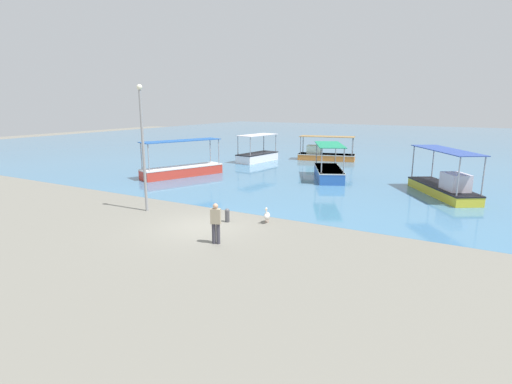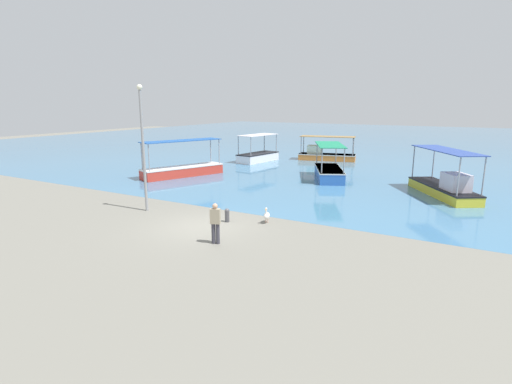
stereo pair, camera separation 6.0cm
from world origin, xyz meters
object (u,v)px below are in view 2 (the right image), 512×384
object	(u,v)px
fishing_boat_far_left	(329,171)
lamp_post	(143,142)
fishing_boat_near_left	(325,154)
fishing_boat_outer	(183,169)
fishing_boat_near_right	(258,156)
fisherman_standing	(215,222)
fishing_boat_center	(445,186)
mooring_bollard	(227,215)
pelican	(267,215)

from	to	relation	value
fishing_boat_far_left	lamp_post	xyz separation A→B (m)	(-5.37, -13.49, 3.06)
fishing_boat_near_left	fishing_boat_outer	world-z (taller)	fishing_boat_outer
fishing_boat_near_right	fisherman_standing	distance (m)	23.36
fishing_boat_far_left	fisherman_standing	size ratio (longest dim) A/B	3.23
fishing_boat_center	fishing_boat_near_right	bearing A→B (deg)	157.07
fishing_boat_center	lamp_post	size ratio (longest dim) A/B	0.94
fishing_boat_center	mooring_bollard	distance (m)	14.06
mooring_bollard	fisherman_standing	bearing A→B (deg)	-65.12
fishing_boat_near_left	fishing_boat_outer	distance (m)	15.50
fishing_boat_center	pelican	bearing A→B (deg)	-123.73
fishing_boat_near_right	fishing_boat_outer	distance (m)	9.89
fishing_boat_outer	fisherman_standing	bearing A→B (deg)	-45.53
fishing_boat_near_right	pelican	distance (m)	20.43
fishing_boat_near_left	pelican	size ratio (longest dim) A/B	7.27
fishing_boat_outer	pelican	world-z (taller)	fishing_boat_outer
pelican	lamp_post	size ratio (longest dim) A/B	0.12
fishing_boat_outer	fisherman_standing	xyz separation A→B (m)	(11.15, -11.35, 0.34)
fishing_boat_outer	mooring_bollard	distance (m)	13.08
fishing_boat_near_right	fishing_boat_center	size ratio (longest dim) A/B	0.79
pelican	fishing_boat_center	bearing A→B (deg)	56.27
fishing_boat_far_left	fisherman_standing	distance (m)	15.90
fishing_boat_near_right	fishing_boat_near_left	bearing A→B (deg)	38.35
fishing_boat_outer	mooring_bollard	bearing A→B (deg)	-41.05
fishing_boat_center	fisherman_standing	size ratio (longest dim) A/B	3.63
fishing_boat_far_left	mooring_bollard	distance (m)	13.12
fishing_boat_near_left	lamp_post	world-z (taller)	lamp_post
mooring_bollard	fishing_boat_near_right	bearing A→B (deg)	115.10
fishing_boat_near_right	mooring_bollard	size ratio (longest dim) A/B	7.27
lamp_post	fisherman_standing	xyz separation A→B (m)	(6.16, -2.39, -2.72)
fishing_boat_outer	pelican	distance (m)	13.99
lamp_post	fisherman_standing	distance (m)	7.15
fisherman_standing	fishing_boat_center	bearing A→B (deg)	62.08
fishing_boat_outer	fishing_boat_near_right	bearing A→B (deg)	82.75
fishing_boat_near_right	fishing_boat_far_left	distance (m)	10.53
fishing_boat_near_right	fisherman_standing	world-z (taller)	fishing_boat_near_right
pelican	fisherman_standing	bearing A→B (deg)	-97.41
mooring_bollard	fishing_boat_near_left	bearing A→B (deg)	98.23
fishing_boat_outer	mooring_bollard	size ratio (longest dim) A/B	9.97
pelican	fisherman_standing	distance (m)	3.62
lamp_post	fisherman_standing	world-z (taller)	lamp_post
fishing_boat_near_right	fishing_boat_outer	world-z (taller)	fishing_boat_outer
fishing_boat_center	lamp_post	world-z (taller)	lamp_post
fishing_boat_near_right	fishing_boat_outer	bearing A→B (deg)	-97.25
fishing_boat_center	lamp_post	bearing A→B (deg)	-139.64
fishing_boat_far_left	lamp_post	distance (m)	14.83
fishing_boat_near_right	mooring_bollard	xyz separation A→B (m)	(8.61, -18.39, -0.22)
lamp_post	mooring_bollard	bearing A→B (deg)	4.46
fisherman_standing	lamp_post	bearing A→B (deg)	158.81
fishing_boat_center	fishing_boat_far_left	size ratio (longest dim) A/B	1.13
fishing_boat_outer	fishing_boat_far_left	bearing A→B (deg)	23.58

